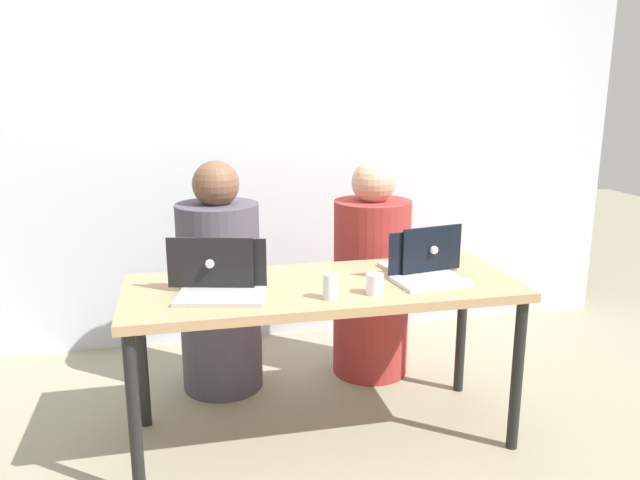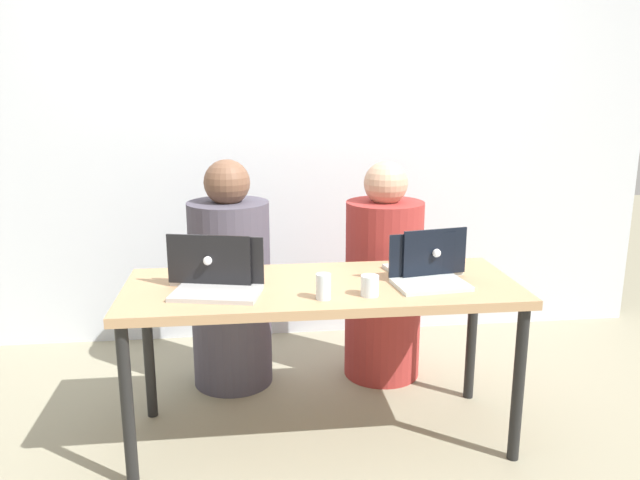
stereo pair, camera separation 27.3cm
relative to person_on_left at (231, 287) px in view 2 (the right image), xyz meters
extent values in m
plane|color=gray|center=(0.41, -0.61, -0.54)|extent=(12.00, 12.00, 0.00)
cube|color=silver|center=(0.41, 0.69, 0.69)|extent=(4.50, 0.10, 2.47)
cube|color=tan|center=(0.41, -0.61, 0.18)|extent=(1.70, 0.66, 0.04)
cylinder|color=black|center=(-0.39, -0.89, -0.19)|extent=(0.05, 0.05, 0.70)
cylinder|color=black|center=(1.21, -0.89, -0.19)|extent=(0.05, 0.05, 0.70)
cylinder|color=black|center=(-0.39, -0.33, -0.19)|extent=(0.05, 0.05, 0.70)
cylinder|color=black|center=(1.21, -0.33, -0.19)|extent=(0.05, 0.05, 0.70)
cylinder|color=#494452|center=(0.00, 0.00, -0.04)|extent=(0.49, 0.49, 1.00)
sphere|color=brown|center=(0.00, 0.00, 0.56)|extent=(0.24, 0.24, 0.24)
cylinder|color=#9B2F2C|center=(0.82, 0.00, -0.05)|extent=(0.50, 0.50, 0.98)
sphere|color=tan|center=(0.82, 0.00, 0.54)|extent=(0.23, 0.23, 0.23)
cube|color=silver|center=(0.87, -0.71, 0.21)|extent=(0.33, 0.24, 0.02)
cube|color=black|center=(0.86, -0.60, 0.31)|extent=(0.30, 0.04, 0.19)
sphere|color=white|center=(0.86, -0.59, 0.31)|extent=(0.03, 0.03, 0.03)
cube|color=#B4B8B6|center=(0.90, -0.48, 0.21)|extent=(0.34, 0.28, 0.02)
cube|color=black|center=(0.92, -0.60, 0.32)|extent=(0.30, 0.07, 0.21)
sphere|color=white|center=(0.92, -0.61, 0.32)|extent=(0.04, 0.04, 0.04)
cube|color=silver|center=(-0.04, -0.50, 0.21)|extent=(0.40, 0.31, 0.02)
cube|color=black|center=(-0.07, -0.61, 0.32)|extent=(0.35, 0.10, 0.21)
sphere|color=white|center=(-0.07, -0.63, 0.32)|extent=(0.04, 0.04, 0.04)
cube|color=#B6B6B5|center=(-0.04, -0.71, 0.21)|extent=(0.39, 0.29, 0.02)
cube|color=black|center=(-0.01, -0.60, 0.32)|extent=(0.35, 0.09, 0.20)
sphere|color=white|center=(-0.01, -0.59, 0.32)|extent=(0.04, 0.04, 0.04)
cylinder|color=silver|center=(0.39, -0.81, 0.25)|extent=(0.06, 0.06, 0.11)
cylinder|color=silver|center=(0.39, -0.81, 0.23)|extent=(0.05, 0.05, 0.06)
cylinder|color=silver|center=(0.59, -0.79, 0.24)|extent=(0.07, 0.07, 0.09)
cylinder|color=silver|center=(0.59, -0.79, 0.22)|extent=(0.07, 0.07, 0.05)
camera|label=1|loc=(-0.17, -3.13, 1.03)|focal=35.00mm
camera|label=2|loc=(0.10, -3.18, 1.03)|focal=35.00mm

